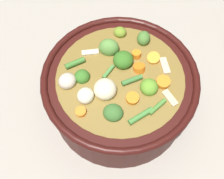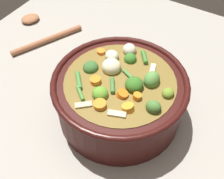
% 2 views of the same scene
% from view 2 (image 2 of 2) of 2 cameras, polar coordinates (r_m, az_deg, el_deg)
% --- Properties ---
extents(ground_plane, '(1.10, 1.10, 0.00)m').
position_cam_2_polar(ground_plane, '(0.75, 1.40, -4.52)').
color(ground_plane, '#9E998E').
extents(cooking_pot, '(0.32, 0.32, 0.14)m').
position_cam_2_polar(cooking_pot, '(0.70, 1.51, -1.27)').
color(cooking_pot, '#38110F').
rests_on(cooking_pot, ground_plane).
extents(wooden_spoon, '(0.22, 0.22, 0.02)m').
position_cam_2_polar(wooden_spoon, '(1.00, -13.97, 11.19)').
color(wooden_spoon, '#A26441').
rests_on(wooden_spoon, ground_plane).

